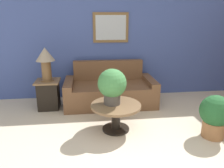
% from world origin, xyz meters
% --- Properties ---
extents(wall_back, '(7.96, 0.09, 2.60)m').
position_xyz_m(wall_back, '(-0.00, 3.38, 1.30)').
color(wall_back, '#42569E').
rests_on(wall_back, ground_plane).
extents(couch_main, '(1.93, 0.95, 0.90)m').
position_xyz_m(couch_main, '(-0.29, 2.83, 0.29)').
color(couch_main, brown).
rests_on(couch_main, ground_plane).
extents(coffee_table, '(0.83, 0.83, 0.46)m').
position_xyz_m(coffee_table, '(-0.32, 1.63, 0.34)').
color(coffee_table, black).
rests_on(coffee_table, ground_plane).
extents(side_table, '(0.48, 0.48, 0.60)m').
position_xyz_m(side_table, '(-1.59, 2.72, 0.31)').
color(side_table, black).
rests_on(side_table, ground_plane).
extents(table_lamp, '(0.37, 0.37, 0.67)m').
position_xyz_m(table_lamp, '(-1.59, 2.72, 1.04)').
color(table_lamp, brown).
rests_on(table_lamp, side_table).
extents(potted_plant_on_table, '(0.47, 0.47, 0.59)m').
position_xyz_m(potted_plant_on_table, '(-0.38, 1.67, 0.79)').
color(potted_plant_on_table, '#4C4742').
rests_on(potted_plant_on_table, coffee_table).
extents(potted_plant_floor, '(0.49, 0.49, 0.70)m').
position_xyz_m(potted_plant_floor, '(1.19, 1.22, 0.38)').
color(potted_plant_floor, '#9E6B42').
rests_on(potted_plant_floor, ground_plane).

